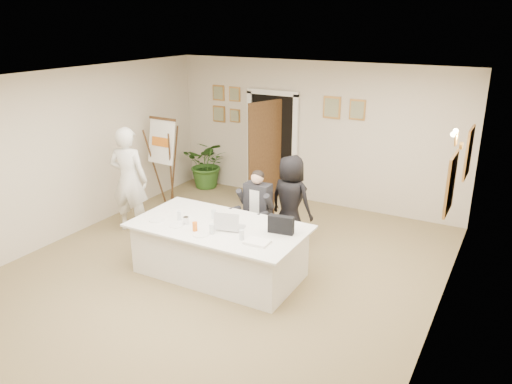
{
  "coord_description": "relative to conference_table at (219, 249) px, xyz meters",
  "views": [
    {
      "loc": [
        3.65,
        -5.47,
        3.57
      ],
      "look_at": [
        0.3,
        0.6,
        1.13
      ],
      "focal_mm": 35.0,
      "sensor_mm": 36.0,
      "label": 1
    }
  ],
  "objects": [
    {
      "name": "floor",
      "position": [
        -0.03,
        0.01,
        -0.39
      ],
      "size": [
        7.0,
        7.0,
        0.0
      ],
      "primitive_type": "plane",
      "color": "olive",
      "rests_on": "ground"
    },
    {
      "name": "ceiling",
      "position": [
        -0.03,
        0.01,
        2.41
      ],
      "size": [
        6.0,
        7.0,
        0.02
      ],
      "primitive_type": "cube",
      "color": "white",
      "rests_on": "wall_back"
    },
    {
      "name": "wall_back",
      "position": [
        -0.03,
        3.51,
        1.01
      ],
      "size": [
        6.0,
        0.1,
        2.8
      ],
      "primitive_type": "cube",
      "color": "beige",
      "rests_on": "floor"
    },
    {
      "name": "wall_left",
      "position": [
        -3.03,
        0.01,
        1.01
      ],
      "size": [
        0.1,
        7.0,
        2.8
      ],
      "primitive_type": "cube",
      "color": "beige",
      "rests_on": "floor"
    },
    {
      "name": "wall_right",
      "position": [
        2.97,
        0.01,
        1.01
      ],
      "size": [
        0.1,
        7.0,
        2.8
      ],
      "primitive_type": "cube",
      "color": "beige",
      "rests_on": "floor"
    },
    {
      "name": "doorway",
      "position": [
        -0.91,
        3.33,
        0.65
      ],
      "size": [
        1.14,
        0.86,
        2.2
      ],
      "color": "black",
      "rests_on": "floor"
    },
    {
      "name": "pictures_back_wall",
      "position": [
        -0.83,
        3.48,
        1.46
      ],
      "size": [
        3.4,
        0.06,
        0.8
      ],
      "primitive_type": null,
      "color": "#BB8440",
      "rests_on": "wall_back"
    },
    {
      "name": "pictures_right_wall",
      "position": [
        2.94,
        1.21,
        1.36
      ],
      "size": [
        0.06,
        2.2,
        0.8
      ],
      "primitive_type": null,
      "color": "#BB8440",
      "rests_on": "wall_right"
    },
    {
      "name": "wall_sconce",
      "position": [
        2.87,
        1.21,
        1.71
      ],
      "size": [
        0.2,
        0.3,
        0.24
      ],
      "primitive_type": null,
      "color": "gold",
      "rests_on": "wall_right"
    },
    {
      "name": "conference_table",
      "position": [
        0.0,
        0.0,
        0.0
      ],
      "size": [
        2.49,
        1.33,
        0.78
      ],
      "color": "silver",
      "rests_on": "floor"
    },
    {
      "name": "seated_man",
      "position": [
        0.05,
        1.02,
        0.27
      ],
      "size": [
        0.62,
        0.66,
        1.33
      ],
      "primitive_type": null,
      "rotation": [
        0.0,
        0.0,
        -0.09
      ],
      "color": "black",
      "rests_on": "floor"
    },
    {
      "name": "flip_chart",
      "position": [
        -2.5,
        1.95,
        0.41
      ],
      "size": [
        0.61,
        0.39,
        1.72
      ],
      "color": "#351F11",
      "rests_on": "floor"
    },
    {
      "name": "standing_man",
      "position": [
        -2.23,
        0.61,
        0.53
      ],
      "size": [
        0.76,
        0.59,
        1.85
      ],
      "primitive_type": "imported",
      "rotation": [
        0.0,
        0.0,
        3.38
      ],
      "color": "white",
      "rests_on": "floor"
    },
    {
      "name": "standing_woman",
      "position": [
        0.47,
        1.4,
        0.37
      ],
      "size": [
        0.81,
        0.59,
        1.53
      ],
      "primitive_type": "imported",
      "rotation": [
        0.0,
        0.0,
        2.99
      ],
      "color": "black",
      "rests_on": "floor"
    },
    {
      "name": "potted_palm",
      "position": [
        -2.37,
        3.21,
        0.15
      ],
      "size": [
        1.16,
        1.07,
        1.08
      ],
      "primitive_type": "imported",
      "rotation": [
        0.0,
        0.0,
        0.27
      ],
      "color": "#2A531B",
      "rests_on": "floor"
    },
    {
      "name": "laptop",
      "position": [
        0.21,
        -0.0,
        0.52
      ],
      "size": [
        0.44,
        0.45,
        0.28
      ],
      "primitive_type": null,
      "rotation": [
        0.0,
        0.0,
        0.24
      ],
      "color": "#B7BABC",
      "rests_on": "conference_table"
    },
    {
      "name": "laptop_bag",
      "position": [
        0.9,
        0.18,
        0.51
      ],
      "size": [
        0.37,
        0.15,
        0.25
      ],
      "primitive_type": "cube",
      "rotation": [
        0.0,
        0.0,
        0.14
      ],
      "color": "black",
      "rests_on": "conference_table"
    },
    {
      "name": "paper_stack",
      "position": [
        0.77,
        -0.26,
        0.4
      ],
      "size": [
        0.33,
        0.24,
        0.03
      ],
      "primitive_type": "cube",
      "rotation": [
        0.0,
        0.0,
        0.03
      ],
      "color": "white",
      "rests_on": "conference_table"
    },
    {
      "name": "plate_left",
      "position": [
        -0.89,
        -0.29,
        0.39
      ],
      "size": [
        0.24,
        0.24,
        0.01
      ],
      "primitive_type": "cylinder",
      "rotation": [
        0.0,
        0.0,
        0.06
      ],
      "color": "white",
      "rests_on": "conference_table"
    },
    {
      "name": "plate_mid",
      "position": [
        -0.51,
        -0.32,
        0.39
      ],
      "size": [
        0.22,
        0.22,
        0.01
      ],
      "primitive_type": "cylinder",
      "rotation": [
        0.0,
        0.0,
        0.13
      ],
      "color": "white",
      "rests_on": "conference_table"
    },
    {
      "name": "plate_near",
      "position": [
        -0.03,
        -0.41,
        0.39
      ],
      "size": [
        0.28,
        0.28,
        0.01
      ],
      "primitive_type": "cylinder",
      "rotation": [
        0.0,
        0.0,
        0.33
      ],
      "color": "white",
      "rests_on": "conference_table"
    },
    {
      "name": "glass_a",
      "position": [
        -0.6,
        -0.12,
        0.45
      ],
      "size": [
        0.07,
        0.07,
        0.14
      ],
      "primitive_type": "cylinder",
      "rotation": [
        0.0,
        0.0,
        -0.2
      ],
      "color": "silver",
      "rests_on": "conference_table"
    },
    {
      "name": "glass_b",
      "position": [
        0.08,
        -0.29,
        0.45
      ],
      "size": [
        0.08,
        0.08,
        0.14
      ],
      "primitive_type": "cylinder",
      "rotation": [
        0.0,
        0.0,
        0.26
      ],
      "color": "silver",
      "rests_on": "conference_table"
    },
    {
      "name": "glass_c",
      "position": [
        0.54,
        -0.27,
        0.45
      ],
      "size": [
        0.08,
        0.08,
        0.14
      ],
      "primitive_type": "cylinder",
      "rotation": [
        0.0,
        0.0,
        -0.3
      ],
      "color": "silver",
      "rests_on": "conference_table"
    },
    {
      "name": "glass_d",
      "position": [
        -0.2,
        0.18,
        0.45
      ],
      "size": [
        0.09,
        0.09,
        0.14
      ],
      "primitive_type": "cylinder",
      "rotation": [
        0.0,
        0.0,
        -0.26
      ],
      "color": "silver",
      "rests_on": "conference_table"
    },
    {
      "name": "oj_glass",
      "position": [
        -0.18,
        -0.33,
        0.45
      ],
      "size": [
        0.08,
        0.08,
        0.13
      ],
      "primitive_type": "cylinder",
      "rotation": [
        0.0,
        0.0,
        -0.1
      ],
      "color": "orange",
      "rests_on": "conference_table"
    },
    {
      "name": "steel_jug",
      "position": [
        -0.43,
        -0.2,
        0.44
      ],
      "size": [
        0.09,
        0.09,
        0.11
      ],
      "primitive_type": "cylinder",
      "rotation": [
        0.0,
        0.0,
        -0.12
      ],
      "color": "silver",
      "rests_on": "conference_table"
    }
  ]
}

